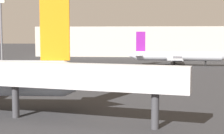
{
  "coord_description": "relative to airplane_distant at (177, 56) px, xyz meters",
  "views": [
    {
      "loc": [
        -3.11,
        -10.07,
        8.43
      ],
      "look_at": [
        -7.11,
        32.12,
        4.38
      ],
      "focal_mm": 54.42,
      "sensor_mm": 36.0,
      "label": 1
    }
  ],
  "objects": [
    {
      "name": "airplane_distant",
      "position": [
        0.0,
        0.0,
        0.0
      ],
      "size": [
        27.85,
        20.44,
        9.26
      ],
      "rotation": [
        0.0,
        0.0,
        -0.07
      ],
      "color": "silver",
      "rests_on": "ground_plane"
    },
    {
      "name": "jet_bridge",
      "position": [
        -17.02,
        -61.08,
        1.78
      ],
      "size": [
        22.61,
        6.74,
        5.9
      ],
      "rotation": [
        0.0,
        0.0,
        2.94
      ],
      "color": "silver",
      "rests_on": "ground_plane"
    },
    {
      "name": "light_mast_left",
      "position": [
        -46.9,
        -5.42,
        7.38
      ],
      "size": [
        2.4,
        0.5,
        17.54
      ],
      "color": "slate",
      "rests_on": "ground_plane"
    },
    {
      "name": "terminal_building",
      "position": [
        -8.93,
        47.09,
        3.1
      ],
      "size": [
        83.72,
        25.24,
        11.46
      ],
      "primitive_type": "cube",
      "color": "beige",
      "rests_on": "ground_plane"
    }
  ]
}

